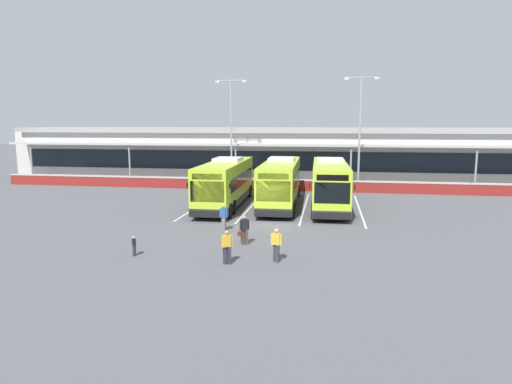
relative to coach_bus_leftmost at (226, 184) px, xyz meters
name	(u,v)px	position (x,y,z in m)	size (l,w,h in m)	color
ground_plane	(268,223)	(4.16, -5.74, -1.79)	(200.00, 200.00, 0.00)	#56565B
terminal_building	(297,152)	(4.16, 21.16, 1.23)	(70.00, 13.00, 6.00)	beige
red_barrier_wall	(288,185)	(4.16, 8.76, -1.23)	(60.00, 0.40, 1.10)	maroon
coach_bus_leftmost	(226,184)	(0.00, 0.00, 0.00)	(3.11, 12.21, 3.78)	#B7DB2D
coach_bus_left_centre	(281,183)	(4.29, 0.89, 0.00)	(3.11, 12.21, 3.78)	#B7DB2D
coach_bus_centre	(330,185)	(8.15, 0.72, 0.00)	(3.11, 12.21, 3.78)	#B7DB2D
bay_stripe_far_west	(201,204)	(-2.14, 0.26, -1.78)	(0.14, 13.00, 0.01)	silver
bay_stripe_west	(252,206)	(2.06, 0.26, -1.78)	(0.14, 13.00, 0.01)	silver
bay_stripe_mid_west	(305,207)	(6.26, 0.26, -1.78)	(0.14, 13.00, 0.01)	silver
bay_stripe_centre	(359,209)	(10.46, 0.26, -1.78)	(0.14, 13.00, 0.01)	silver
pedestrian_with_handbag	(244,229)	(3.60, -11.09, -0.93)	(0.62, 0.50, 1.62)	#4C4238
pedestrian_in_dark_coat	(224,217)	(1.77, -8.20, -0.91)	(0.54, 0.37, 1.62)	slate
pedestrian_child	(134,245)	(-1.41, -14.01, -1.24)	(0.28, 0.27, 1.00)	#33333D
pedestrian_near_bin	(227,246)	(3.44, -14.53, -0.91)	(0.49, 0.39, 1.62)	#33333D
pedestrian_approaching_bus	(276,244)	(5.67, -13.82, -0.91)	(0.54, 0.34, 1.62)	#33333D
lamp_post_west	(231,126)	(-2.03, 11.41, 4.50)	(3.24, 0.28, 11.00)	#9E9EA3
lamp_post_centre	(360,126)	(10.95, 10.31, 4.50)	(3.24, 0.28, 11.00)	#9E9EA3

